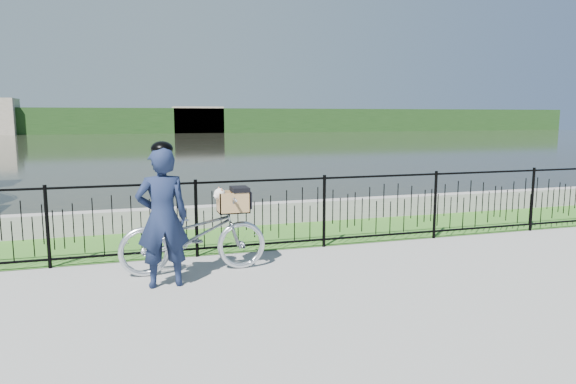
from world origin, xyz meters
name	(u,v)px	position (x,y,z in m)	size (l,w,h in m)	color
ground	(294,284)	(0.00, 0.00, 0.00)	(120.00, 120.00, 0.00)	gray
grass_strip	(249,237)	(0.00, 2.60, 0.00)	(60.00, 2.00, 0.01)	#346720
water	(159,144)	(0.00, 33.00, 0.00)	(120.00, 120.00, 0.00)	black
quay_wall	(237,215)	(0.00, 3.60, 0.20)	(60.00, 0.30, 0.40)	gray
fence	(263,215)	(0.00, 1.60, 0.58)	(14.00, 0.06, 1.15)	black
far_treeline	(147,121)	(0.00, 60.00, 1.50)	(120.00, 6.00, 3.00)	#1E3E18
far_building_right	(198,120)	(6.00, 58.50, 1.60)	(6.00, 3.00, 3.20)	#A29682
bicycle_rig	(195,234)	(-1.11, 0.86, 0.52)	(1.93, 0.67, 1.14)	silver
cyclist	(162,216)	(-1.54, 0.38, 0.87)	(0.64, 0.43, 1.77)	#151E3A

